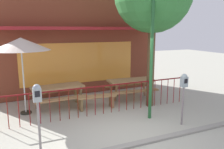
# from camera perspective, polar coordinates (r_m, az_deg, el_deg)

# --- Properties ---
(ground) EXTENTS (40.00, 40.00, 0.00)m
(ground) POSITION_cam_1_polar(r_m,az_deg,el_deg) (6.18, 4.59, -15.30)
(ground) COLOR #A5A494
(pub_storefront) EXTENTS (7.50, 1.26, 4.94)m
(pub_storefront) POSITION_cam_1_polar(r_m,az_deg,el_deg) (9.96, -8.54, 9.37)
(pub_storefront) COLOR #41160E
(pub_storefront) RESTS_ON ground
(patio_fence_front) EXTENTS (6.33, 0.04, 0.97)m
(patio_fence_front) POSITION_cam_1_polar(r_m,az_deg,el_deg) (7.52, -2.16, -4.98)
(patio_fence_front) COLOR maroon
(patio_fence_front) RESTS_ON ground
(picnic_table_left) EXTENTS (1.88, 1.47, 0.79)m
(picnic_table_left) POSITION_cam_1_polar(r_m,az_deg,el_deg) (8.44, -13.31, -3.84)
(picnic_table_left) COLOR #9C784C
(picnic_table_left) RESTS_ON ground
(picnic_table_right) EXTENTS (1.91, 1.50, 0.79)m
(picnic_table_right) POSITION_cam_1_polar(r_m,az_deg,el_deg) (9.24, 4.63, -2.26)
(picnic_table_right) COLOR #99794C
(picnic_table_right) RESTS_ON ground
(patio_umbrella) EXTENTS (1.81, 1.81, 2.50)m
(patio_umbrella) POSITION_cam_1_polar(r_m,az_deg,el_deg) (7.81, -21.66, 6.94)
(patio_umbrella) COLOR black
(patio_umbrella) RESTS_ON ground
(patio_bench) EXTENTS (1.42, 0.44, 0.48)m
(patio_bench) POSITION_cam_1_polar(r_m,az_deg,el_deg) (8.10, -3.88, -6.10)
(patio_bench) COLOR #9A7548
(patio_bench) RESTS_ON ground
(parking_meter_near) EXTENTS (0.18, 0.17, 1.59)m
(parking_meter_near) POSITION_cam_1_polar(r_m,az_deg,el_deg) (5.31, -18.00, -6.11)
(parking_meter_near) COLOR gray
(parking_meter_near) RESTS_ON ground
(parking_meter_far) EXTENTS (0.18, 0.17, 1.52)m
(parking_meter_far) POSITION_cam_1_polar(r_m,az_deg,el_deg) (6.85, 17.39, -2.68)
(parking_meter_far) COLOR slate
(parking_meter_far) RESTS_ON ground
(street_lamp) EXTENTS (0.28, 0.28, 4.07)m
(street_lamp) POSITION_cam_1_polar(r_m,az_deg,el_deg) (6.95, 9.95, 10.13)
(street_lamp) COLOR #20542A
(street_lamp) RESTS_ON ground
(curb_edge) EXTENTS (10.50, 0.20, 0.11)m
(curb_edge) POSITION_cam_1_polar(r_m,az_deg,el_deg) (5.87, 6.55, -16.85)
(curb_edge) COLOR gray
(curb_edge) RESTS_ON ground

